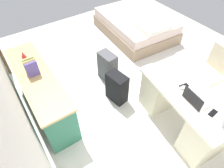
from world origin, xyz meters
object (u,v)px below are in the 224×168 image
(office_chair, at_px, (209,75))
(computer_mouse, at_px, (183,87))
(credenza, at_px, (42,93))
(bed, at_px, (136,25))
(laptop, at_px, (195,100))
(figurine_small, at_px, (23,55))
(cell_phone_by_mouse, at_px, (184,86))
(suitcase_spare_grey, at_px, (107,67))
(suitcase_black, at_px, (117,88))
(desk, at_px, (182,109))
(cell_phone_near_laptop, at_px, (213,113))

(office_chair, height_order, computer_mouse, office_chair)
(office_chair, xyz_separation_m, credenza, (1.28, 2.53, -0.03))
(bed, bearing_deg, office_chair, 174.29)
(laptop, distance_m, figurine_small, 2.65)
(computer_mouse, bearing_deg, cell_phone_by_mouse, -61.16)
(office_chair, relative_size, bed, 0.47)
(laptop, relative_size, cell_phone_by_mouse, 2.46)
(bed, xyz_separation_m, suitcase_spare_grey, (-0.97, 1.48, 0.05))
(suitcase_black, bearing_deg, credenza, 56.20)
(suitcase_spare_grey, height_order, laptop, laptop)
(laptop, bearing_deg, bed, -24.88)
(desk, relative_size, bed, 0.76)
(bed, xyz_separation_m, cell_phone_by_mouse, (-2.36, 1.10, 0.52))
(credenza, relative_size, cell_phone_near_laptop, 13.24)
(figurine_small, bearing_deg, suitcase_spare_grey, -111.19)
(suitcase_spare_grey, xyz_separation_m, computer_mouse, (-1.40, -0.34, 0.47))
(desk, relative_size, laptop, 4.51)
(credenza, xyz_separation_m, laptop, (-1.64, -1.54, 0.42))
(laptop, relative_size, cell_phone_near_laptop, 2.46)
(suitcase_black, relative_size, laptop, 1.69)
(office_chair, xyz_separation_m, cell_phone_near_laptop, (-0.61, 0.93, 0.34))
(office_chair, relative_size, suitcase_black, 1.66)
(suitcase_black, bearing_deg, suitcase_spare_grey, -25.48)
(credenza, bearing_deg, suitcase_spare_grey, -89.27)
(laptop, xyz_separation_m, computer_mouse, (0.25, -0.07, -0.03))
(desk, distance_m, bed, 2.74)
(suitcase_black, relative_size, suitcase_spare_grey, 0.96)
(bed, relative_size, computer_mouse, 19.89)
(suitcase_black, bearing_deg, cell_phone_by_mouse, -156.95)
(credenza, bearing_deg, bed, -70.32)
(suitcase_spare_grey, bearing_deg, suitcase_black, 158.22)
(credenza, relative_size, laptop, 5.37)
(suitcase_spare_grey, bearing_deg, cell_phone_near_laptop, -175.86)
(suitcase_spare_grey, relative_size, figurine_small, 5.38)
(credenza, height_order, computer_mouse, computer_mouse)
(suitcase_spare_grey, xyz_separation_m, figurine_small, (0.50, 1.28, 0.53))
(office_chair, height_order, cell_phone_by_mouse, office_chair)
(desk, distance_m, office_chair, 0.94)
(computer_mouse, bearing_deg, desk, -170.17)
(office_chair, distance_m, cell_phone_near_laptop, 1.17)
(bed, bearing_deg, computer_mouse, 154.24)
(credenza, distance_m, cell_phone_by_mouse, 2.18)
(desk, relative_size, figurine_small, 13.73)
(computer_mouse, xyz_separation_m, figurine_small, (1.90, 1.61, 0.06))
(desk, xyz_separation_m, computer_mouse, (0.11, 0.01, 0.38))
(desk, height_order, suitcase_spare_grey, desk)
(bed, relative_size, laptop, 5.94)
(credenza, distance_m, laptop, 2.29)
(bed, relative_size, suitcase_black, 3.52)
(bed, bearing_deg, desk, 155.39)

